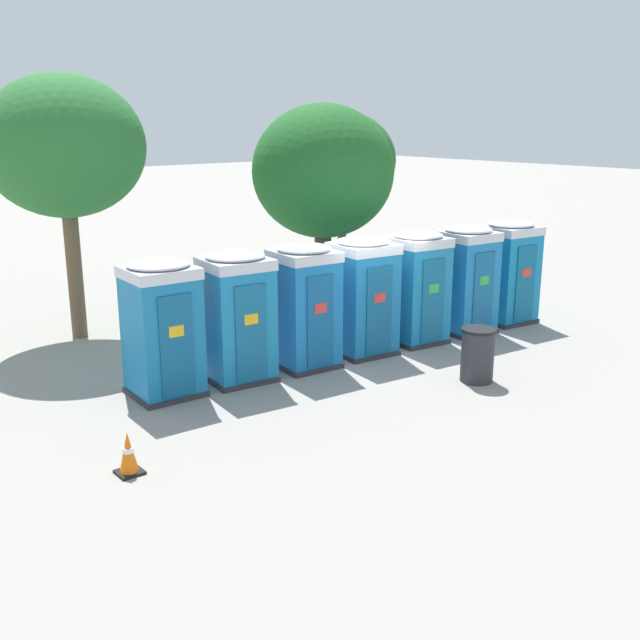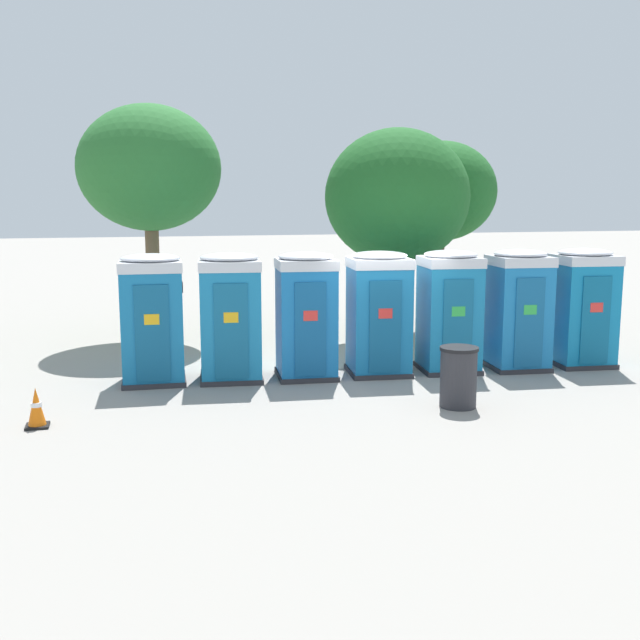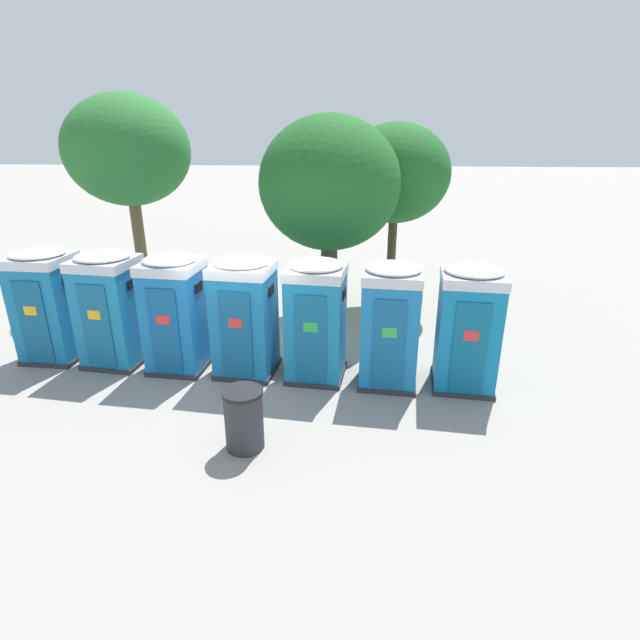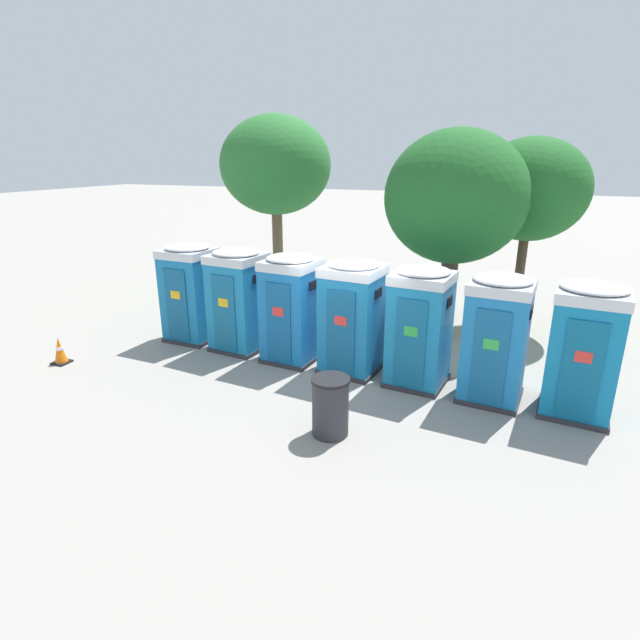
# 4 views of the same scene
# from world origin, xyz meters

# --- Properties ---
(ground_plane) EXTENTS (120.00, 120.00, 0.00)m
(ground_plane) POSITION_xyz_m (0.00, 0.00, 0.00)
(ground_plane) COLOR gray
(portapotty_0) EXTENTS (1.28, 1.26, 2.54)m
(portapotty_0) POSITION_xyz_m (-4.54, 0.22, 1.28)
(portapotty_0) COLOR #2D2D33
(portapotty_0) RESTS_ON ground
(portapotty_1) EXTENTS (1.36, 1.33, 2.54)m
(portapotty_1) POSITION_xyz_m (-3.03, 0.06, 1.28)
(portapotty_1) COLOR #2D2D33
(portapotty_1) RESTS_ON ground
(portapotty_2) EXTENTS (1.28, 1.30, 2.54)m
(portapotty_2) POSITION_xyz_m (-1.53, -0.11, 1.28)
(portapotty_2) COLOR #2D2D33
(portapotty_2) RESTS_ON ground
(portapotty_3) EXTENTS (1.35, 1.33, 2.54)m
(portapotty_3) POSITION_xyz_m (-0.02, -0.21, 1.28)
(portapotty_3) COLOR #2D2D33
(portapotty_3) RESTS_ON ground
(portapotty_4) EXTENTS (1.31, 1.33, 2.54)m
(portapotty_4) POSITION_xyz_m (1.49, -0.34, 1.28)
(portapotty_4) COLOR #2D2D33
(portapotty_4) RESTS_ON ground
(portapotty_5) EXTENTS (1.29, 1.31, 2.54)m
(portapotty_5) POSITION_xyz_m (3.00, -0.50, 1.28)
(portapotty_5) COLOR #2D2D33
(portapotty_5) RESTS_ON ground
(portapotty_6) EXTENTS (1.33, 1.32, 2.54)m
(portapotty_6) POSITION_xyz_m (4.51, -0.56, 1.28)
(portapotty_6) COLOR #2D2D33
(portapotty_6) RESTS_ON ground
(street_tree_0) EXTENTS (3.58, 3.58, 5.31)m
(street_tree_0) POSITION_xyz_m (1.60, 3.10, 3.61)
(street_tree_0) COLOR #4C3826
(street_tree_0) RESTS_ON ground
(street_tree_1) EXTENTS (3.55, 3.55, 5.90)m
(street_tree_1) POSITION_xyz_m (-4.30, 4.88, 4.32)
(street_tree_1) COLOR brown
(street_tree_1) RESTS_ON ground
(street_tree_2) EXTENTS (2.97, 2.97, 5.12)m
(street_tree_2) POSITION_xyz_m (3.34, 4.37, 3.77)
(street_tree_2) COLOR #4C3826
(street_tree_2) RESTS_ON ground
(trash_can) EXTENTS (0.67, 0.67, 1.06)m
(trash_can) POSITION_xyz_m (0.49, -2.95, 0.53)
(trash_can) COLOR #2D2D33
(trash_can) RESTS_ON ground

